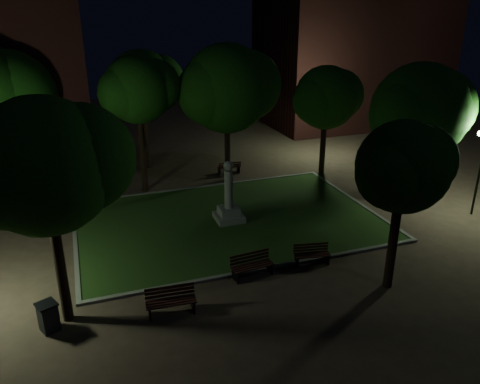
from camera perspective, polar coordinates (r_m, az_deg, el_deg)
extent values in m
plane|color=brown|center=(22.68, 0.24, -5.60)|extent=(80.00, 80.00, 0.00)
cube|color=#294B1B|center=(24.35, -1.36, -3.48)|extent=(15.00, 10.00, 0.08)
cube|color=slate|center=(20.13, 3.27, -9.26)|extent=(15.40, 0.20, 0.12)
cube|color=slate|center=(28.85, -4.54, 0.63)|extent=(15.40, 0.20, 0.12)
cube|color=slate|center=(23.38, -19.43, -5.90)|extent=(0.20, 10.00, 0.12)
cube|color=slate|center=(27.47, 13.87, -1.08)|extent=(0.20, 10.00, 0.12)
cube|color=gray|center=(24.27, -1.36, -3.08)|extent=(1.40, 1.40, 0.30)
cube|color=gray|center=(24.13, -1.37, -2.32)|extent=(1.00, 1.00, 0.40)
cylinder|color=gray|center=(23.67, -1.39, 0.33)|extent=(0.44, 0.44, 2.00)
sphere|color=gray|center=(23.24, -1.42, 3.20)|extent=(0.50, 0.50, 0.50)
cube|color=#4D1E1B|center=(46.40, 13.41, 15.71)|extent=(16.00, 10.00, 12.00)
cylinder|color=black|center=(17.23, -21.09, -8.32)|extent=(0.36, 0.36, 4.42)
sphere|color=#1A4F12|center=(15.85, -22.80, 2.90)|extent=(4.46, 4.46, 4.46)
sphere|color=#1A4F12|center=(15.97, -18.86, 3.96)|extent=(3.57, 3.57, 3.57)
sphere|color=#1A4F12|center=(15.68, -26.01, 1.80)|extent=(3.35, 3.35, 3.35)
cylinder|color=black|center=(28.08, -11.80, 4.83)|extent=(0.36, 0.36, 4.94)
sphere|color=#1A4F12|center=(27.28, -12.39, 12.13)|extent=(3.85, 3.85, 3.85)
sphere|color=#1A4F12|center=(27.60, -10.45, 12.58)|extent=(3.08, 3.08, 3.08)
sphere|color=#1A4F12|center=(26.91, -13.94, 11.66)|extent=(2.89, 2.89, 2.89)
cylinder|color=black|center=(29.47, -1.55, 5.35)|extent=(0.36, 0.36, 4.21)
sphere|color=#1A4F12|center=(28.65, -1.62, 12.50)|extent=(5.36, 5.36, 5.36)
sphere|color=#1A4F12|center=(29.25, 0.81, 12.90)|extent=(4.29, 4.29, 4.29)
sphere|color=#1A4F12|center=(28.07, -3.55, 12.07)|extent=(4.02, 4.02, 4.02)
cylinder|color=black|center=(31.63, 10.08, 5.74)|extent=(0.36, 0.36, 3.75)
sphere|color=#1A4F12|center=(30.94, 10.46, 11.26)|extent=(4.07, 4.07, 4.07)
sphere|color=#1A4F12|center=(31.60, 11.93, 11.55)|extent=(3.25, 3.25, 3.25)
sphere|color=#1A4F12|center=(30.30, 9.36, 10.92)|extent=(3.05, 3.05, 3.05)
cylinder|color=black|center=(27.42, 20.09, 2.23)|extent=(0.36, 0.36, 3.76)
sphere|color=#1A4F12|center=(26.55, 21.03, 9.17)|extent=(5.09, 5.09, 5.09)
sphere|color=#1A4F12|center=(27.51, 22.86, 9.53)|extent=(4.07, 4.07, 4.07)
sphere|color=#1A4F12|center=(25.71, 19.66, 8.75)|extent=(3.82, 3.82, 3.82)
cylinder|color=black|center=(18.99, 18.15, -5.75)|extent=(0.36, 0.36, 3.99)
sphere|color=#1A4F12|center=(17.86, 19.27, 2.91)|extent=(3.43, 3.43, 3.43)
sphere|color=#1A4F12|center=(18.51, 21.03, 3.64)|extent=(2.75, 2.75, 2.75)
sphere|color=#1A4F12|center=(17.26, 18.04, 2.07)|extent=(2.58, 2.58, 2.58)
sphere|color=#1A4F12|center=(27.17, -26.32, 10.39)|extent=(4.75, 4.75, 4.75)
cylinder|color=black|center=(32.48, -11.44, 6.59)|extent=(0.36, 0.36, 4.33)
sphere|color=#1A4F12|center=(31.77, -11.92, 12.70)|extent=(4.47, 4.47, 4.47)
sphere|color=#1A4F12|center=(32.12, -9.97, 13.11)|extent=(3.57, 3.57, 3.57)
sphere|color=#1A4F12|center=(31.38, -13.47, 12.28)|extent=(3.35, 3.35, 3.35)
cylinder|color=black|center=(27.35, 27.12, 1.89)|extent=(0.12, 0.12, 4.49)
sphere|color=#D8FFD8|center=(26.44, 27.26, 6.36)|extent=(0.28, 0.28, 0.28)
cylinder|color=black|center=(34.97, 10.04, 7.71)|extent=(0.12, 0.12, 4.27)
cylinder|color=black|center=(34.52, 10.28, 11.14)|extent=(0.90, 0.08, 0.08)
sphere|color=#D8FFD8|center=(34.31, 9.61, 11.12)|extent=(0.28, 0.28, 0.28)
sphere|color=#D8FFD8|center=(34.75, 10.94, 11.16)|extent=(0.28, 0.28, 0.28)
cube|color=black|center=(19.27, -0.57, -10.12)|extent=(0.12, 0.61, 0.49)
cube|color=black|center=(19.87, 3.55, -9.10)|extent=(0.12, 0.61, 0.49)
cube|color=#381A15|center=(19.24, 1.85, -9.30)|extent=(1.77, 0.26, 0.04)
cube|color=#381A15|center=(19.36, 1.65, -9.09)|extent=(1.77, 0.26, 0.04)
cube|color=#381A15|center=(19.48, 1.44, -8.88)|extent=(1.77, 0.26, 0.04)
cube|color=#381A15|center=(19.60, 1.24, -8.67)|extent=(1.77, 0.26, 0.04)
cube|color=#381A15|center=(19.59, 1.16, -8.30)|extent=(1.77, 0.23, 0.11)
cube|color=#381A15|center=(19.51, 1.16, -7.91)|extent=(1.77, 0.23, 0.11)
cube|color=#381A15|center=(19.44, 1.16, -7.51)|extent=(1.77, 0.23, 0.11)
cube|color=black|center=(20.51, 6.91, -8.25)|extent=(0.16, 0.54, 0.43)
cube|color=black|center=(20.88, 10.56, -7.91)|extent=(0.16, 0.54, 0.43)
cube|color=#381A15|center=(20.40, 8.95, -7.83)|extent=(1.54, 0.39, 0.04)
cube|color=#381A15|center=(20.51, 8.84, -7.65)|extent=(1.54, 0.39, 0.04)
cube|color=#381A15|center=(20.63, 8.74, -7.47)|extent=(1.54, 0.39, 0.04)
cube|color=#381A15|center=(20.74, 8.63, -7.29)|extent=(1.54, 0.39, 0.04)
cube|color=#381A15|center=(20.74, 8.60, -6.97)|extent=(1.54, 0.36, 0.09)
cube|color=#381A15|center=(20.68, 8.62, -6.64)|extent=(1.54, 0.36, 0.09)
cube|color=#381A15|center=(20.62, 8.64, -6.31)|extent=(1.54, 0.36, 0.09)
cube|color=black|center=(17.58, -10.98, -14.06)|extent=(0.11, 0.62, 0.49)
cube|color=black|center=(17.70, -5.76, -13.44)|extent=(0.11, 0.62, 0.49)
cube|color=#381A15|center=(17.27, -8.29, -13.53)|extent=(1.80, 0.23, 0.04)
cube|color=#381A15|center=(17.40, -8.37, -13.24)|extent=(1.80, 0.23, 0.04)
cube|color=#381A15|center=(17.53, -8.43, -12.95)|extent=(1.80, 0.23, 0.04)
cube|color=#381A15|center=(17.66, -8.50, -12.67)|extent=(1.80, 0.23, 0.04)
cube|color=#381A15|center=(17.65, -8.55, -12.24)|extent=(1.80, 0.20, 0.11)
cube|color=#381A15|center=(17.57, -8.58, -11.82)|extent=(1.80, 0.20, 0.11)
cube|color=#381A15|center=(17.48, -8.61, -11.39)|extent=(1.80, 0.20, 0.11)
cube|color=black|center=(28.01, 17.20, -0.62)|extent=(0.56, 0.21, 0.45)
cube|color=black|center=(28.83, 15.00, 0.26)|extent=(0.56, 0.21, 0.45)
cube|color=#381A15|center=(28.50, 16.42, 0.36)|extent=(0.53, 1.60, 0.04)
cube|color=#381A15|center=(28.39, 16.24, 0.30)|extent=(0.53, 1.60, 0.04)
cube|color=#381A15|center=(28.29, 16.06, 0.24)|extent=(0.53, 1.60, 0.04)
cube|color=#381A15|center=(28.18, 15.87, 0.18)|extent=(0.53, 1.60, 0.04)
cube|color=#381A15|center=(28.10, 15.81, 0.35)|extent=(0.49, 1.59, 0.10)
cube|color=#381A15|center=(28.05, 15.84, 0.62)|extent=(0.49, 1.59, 0.10)
cube|color=#381A15|center=(28.00, 15.87, 0.89)|extent=(0.49, 1.59, 0.10)
cube|color=black|center=(31.45, -0.20, 2.80)|extent=(0.08, 0.53, 0.42)
cube|color=black|center=(31.10, -2.55, 2.56)|extent=(0.08, 0.53, 0.42)
cube|color=#381A15|center=(31.39, -1.48, 3.18)|extent=(1.53, 0.14, 0.04)
cube|color=#381A15|center=(31.27, -1.41, 3.10)|extent=(1.53, 0.14, 0.04)
cube|color=#381A15|center=(31.15, -1.34, 3.03)|extent=(1.53, 0.14, 0.04)
cube|color=#381A15|center=(31.02, -1.27, 2.95)|extent=(1.53, 0.14, 0.04)
cube|color=#381A15|center=(30.94, -1.25, 3.09)|extent=(1.53, 0.11, 0.09)
cube|color=#381A15|center=(30.90, -1.25, 3.32)|extent=(1.53, 0.11, 0.09)
cube|color=#381A15|center=(30.86, -1.25, 3.56)|extent=(1.53, 0.11, 0.09)
cube|color=black|center=(17.80, -22.31, -13.98)|extent=(0.74, 0.74, 1.00)
cube|color=black|center=(17.51, -22.57, -12.54)|extent=(0.83, 0.83, 0.07)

